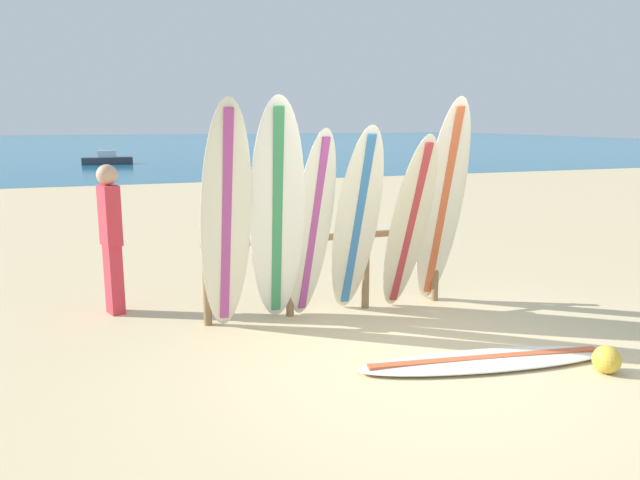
{
  "coord_description": "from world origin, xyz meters",
  "views": [
    {
      "loc": [
        -2.76,
        -4.6,
        2.24
      ],
      "look_at": [
        -0.33,
        2.25,
        0.81
      ],
      "focal_mm": 34.4,
      "sensor_mm": 36.0,
      "label": 1
    }
  ],
  "objects": [
    {
      "name": "surfboard_rack",
      "position": [
        -0.33,
        1.95,
        0.66
      ],
      "size": [
        2.96,
        0.09,
        1.05
      ],
      "color": "olive",
      "rests_on": "ground"
    },
    {
      "name": "small_boat_offshore",
      "position": [
        -2.51,
        28.96,
        0.26
      ],
      "size": [
        2.5,
        0.79,
        0.71
      ],
      "color": "#333842",
      "rests_on": "ocean_water"
    },
    {
      "name": "surfboard_leaning_far_left",
      "position": [
        -1.61,
        1.53,
        1.23
      ],
      "size": [
        0.55,
        0.82,
        2.47
      ],
      "color": "silver",
      "rests_on": "ground"
    },
    {
      "name": "surfboard_lying_on_sand",
      "position": [
        0.5,
        -0.04,
        0.04
      ],
      "size": [
        2.53,
        0.89,
        0.08
      ],
      "color": "white",
      "rests_on": "ground"
    },
    {
      "name": "beachgoer_standing",
      "position": [
        -2.72,
        2.74,
        0.96
      ],
      "size": [
        0.26,
        0.32,
        1.75
      ],
      "color": "#D8333F",
      "rests_on": "ground"
    },
    {
      "name": "ground_plane",
      "position": [
        0.0,
        0.0,
        0.0
      ],
      "size": [
        120.0,
        120.0,
        0.0
      ],
      "primitive_type": "plane",
      "color": "#D3BC8C"
    },
    {
      "name": "surfboard_leaning_center_right",
      "position": [
        0.49,
        1.53,
        1.06
      ],
      "size": [
        0.48,
        0.89,
        2.11
      ],
      "color": "beige",
      "rests_on": "ground"
    },
    {
      "name": "surfboard_leaning_center",
      "position": [
        -0.11,
        1.65,
        1.1
      ],
      "size": [
        0.53,
        0.9,
        2.21
      ],
      "color": "silver",
      "rests_on": "ground"
    },
    {
      "name": "surfboard_leaning_center_left",
      "position": [
        -0.62,
        1.7,
        1.09
      ],
      "size": [
        0.61,
        0.74,
        2.17
      ],
      "color": "silver",
      "rests_on": "ground"
    },
    {
      "name": "surfboard_leaning_left",
      "position": [
        -1.07,
        1.51,
        1.24
      ],
      "size": [
        0.78,
        1.15,
        2.49
      ],
      "color": "white",
      "rests_on": "ground"
    },
    {
      "name": "ocean_water",
      "position": [
        0.0,
        58.0,
        0.0
      ],
      "size": [
        120.0,
        80.0,
        0.01
      ],
      "primitive_type": "cube",
      "color": "#196B93",
      "rests_on": "ground"
    },
    {
      "name": "beach_ball",
      "position": [
        1.4,
        -0.57,
        0.13
      ],
      "size": [
        0.25,
        0.25,
        0.25
      ],
      "primitive_type": "sphere",
      "color": "gold",
      "rests_on": "ground"
    },
    {
      "name": "surfboard_leaning_right",
      "position": [
        0.97,
        1.64,
        1.25
      ],
      "size": [
        0.64,
        1.02,
        2.5
      ],
      "color": "silver",
      "rests_on": "ground"
    }
  ]
}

